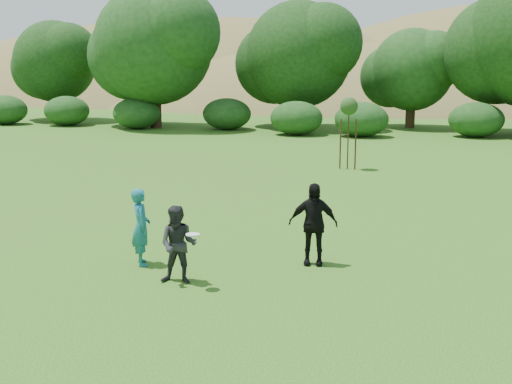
# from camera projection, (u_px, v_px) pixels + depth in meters

# --- Properties ---
(ground) EXTENTS (120.00, 120.00, 0.00)m
(ground) POSITION_uv_depth(u_px,v_px,m) (219.00, 274.00, 12.95)
(ground) COLOR #19470C
(ground) RESTS_ON ground
(player_teal) EXTENTS (0.65, 0.71, 1.64)m
(player_teal) POSITION_uv_depth(u_px,v_px,m) (141.00, 227.00, 13.39)
(player_teal) COLOR #18646E
(player_teal) RESTS_ON ground
(player_grey) EXTENTS (0.80, 0.66, 1.53)m
(player_grey) POSITION_uv_depth(u_px,v_px,m) (178.00, 245.00, 12.28)
(player_grey) COLOR #252527
(player_grey) RESTS_ON ground
(player_black) EXTENTS (1.07, 0.57, 1.75)m
(player_black) POSITION_uv_depth(u_px,v_px,m) (313.00, 224.00, 13.41)
(player_black) COLOR black
(player_black) RESTS_ON ground
(frisbee) EXTENTS (0.27, 0.27, 0.03)m
(frisbee) POSITION_uv_depth(u_px,v_px,m) (193.00, 235.00, 11.91)
(frisbee) COLOR white
(frisbee) RESTS_ON ground
(sapling) EXTENTS (0.70, 0.70, 2.85)m
(sapling) POSITION_uv_depth(u_px,v_px,m) (349.00, 108.00, 25.13)
(sapling) COLOR #381F15
(sapling) RESTS_ON ground
(hillside) EXTENTS (150.00, 72.00, 52.00)m
(hillside) POSITION_uv_depth(u_px,v_px,m) (383.00, 193.00, 80.37)
(hillside) COLOR olive
(hillside) RESTS_ON ground
(tree_row) EXTENTS (53.92, 10.38, 9.62)m
(tree_row) POSITION_uv_depth(u_px,v_px,m) (416.00, 50.00, 38.38)
(tree_row) COLOR #3A2616
(tree_row) RESTS_ON ground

